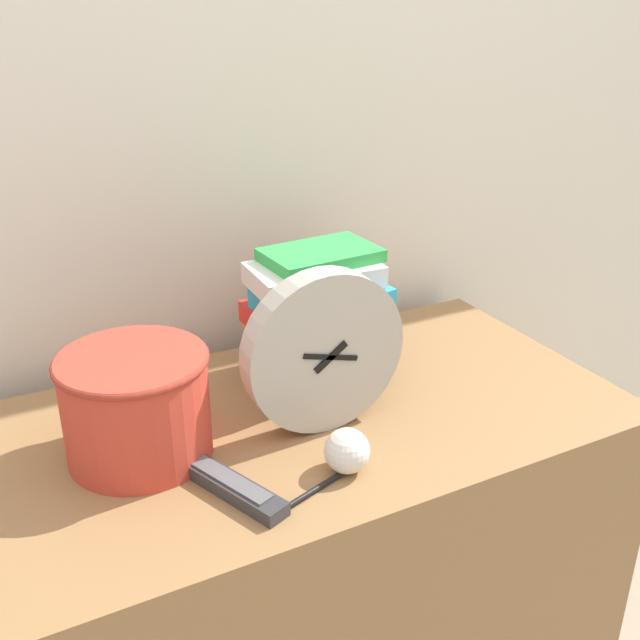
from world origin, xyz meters
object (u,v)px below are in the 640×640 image
desk_clock (324,352)px  crumpled_paper_ball (350,450)px  pen (320,487)px  basket (136,403)px  tv_remote (230,485)px  book_stack (316,315)px

desk_clock → crumpled_paper_ball: size_ratio=3.91×
pen → crumpled_paper_ball: bearing=19.9°
crumpled_paper_ball → pen: 0.07m
basket → tv_remote: size_ratio=1.14×
desk_clock → tv_remote: (-0.19, -0.09, -0.11)m
book_stack → tv_remote: size_ratio=1.25×
pen → tv_remote: bearing=155.4°
book_stack → desk_clock: bearing=-113.5°
tv_remote → book_stack: bearing=43.9°
desk_clock → pen: bearing=-119.9°
book_stack → crumpled_paper_ball: size_ratio=3.65×
book_stack → tv_remote: 0.37m
book_stack → basket: bearing=-162.9°
basket → tv_remote: bearing=-60.9°
book_stack → pen: (-0.15, -0.30, -0.10)m
pen → desk_clock: bearing=60.1°
book_stack → basket: book_stack is taller
basket → tv_remote: 0.18m
desk_clock → tv_remote: desk_clock is taller
desk_clock → book_stack: desk_clock is taller
desk_clock → crumpled_paper_ball: desk_clock is taller
basket → crumpled_paper_ball: 0.30m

